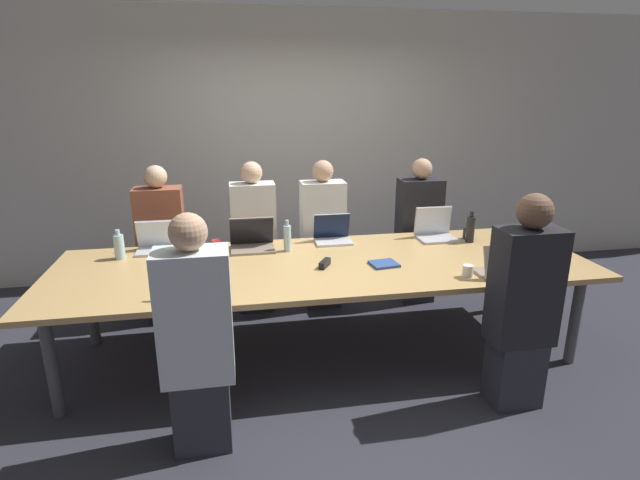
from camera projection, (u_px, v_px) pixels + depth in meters
The scene contains 23 objects.
ground_plane at pixel (324, 352), 3.98m from camera, with size 24.00×24.00×0.00m, color #2D2D38.
curtain_wall at pixel (291, 147), 5.38m from camera, with size 12.00×0.06×2.80m.
conference_table at pixel (324, 269), 3.77m from camera, with size 4.01×1.32×0.75m.
laptop_near_right at pixel (503, 267), 3.48m from camera, with size 0.34×0.23×0.23m.
person_near_right at pixel (522, 306), 3.16m from camera, with size 0.40×0.24×1.42m.
cup_near_right at pixel (468, 271), 3.46m from camera, with size 0.07×0.07×0.09m.
laptop_far_center at pixel (332, 234), 4.25m from camera, with size 0.31×0.23×0.24m.
person_far_center at pixel (323, 238), 4.65m from camera, with size 0.40×0.24×1.40m.
laptop_near_left at pixel (200, 284), 3.15m from camera, with size 0.33×0.26×0.26m.
person_near_left at pixel (197, 340), 2.76m from camera, with size 0.40×0.24×1.41m.
laptop_far_left at pixel (157, 242), 4.02m from camera, with size 0.32×0.24×0.24m.
person_far_left at pixel (162, 247), 4.38m from camera, with size 0.40×0.24×1.40m.
bottle_far_left at pixel (119, 246), 3.82m from camera, with size 0.08×0.08×0.23m.
laptop_far_midleft at pixel (252, 240), 4.06m from camera, with size 0.36×0.28×0.27m.
person_far_midleft at pixel (254, 240), 4.57m from camera, with size 0.40×0.24×1.40m.
cup_far_midleft at pixel (217, 246), 4.00m from camera, with size 0.08×0.08×0.10m.
bottle_far_midleft at pixel (287, 238), 3.99m from camera, with size 0.06×0.06×0.26m.
laptop_far_right at pixel (435, 229), 4.35m from camera, with size 0.33×0.26×0.27m.
person_far_right at pixel (418, 234), 4.78m from camera, with size 0.40×0.24×1.40m.
cup_far_right at pixel (468, 233), 4.33m from camera, with size 0.09×0.09×0.10m.
bottle_far_right at pixel (470, 229), 4.23m from camera, with size 0.07×0.07×0.27m.
stapler at pixel (325, 264), 3.67m from camera, with size 0.11×0.15×0.05m.
notebook at pixel (384, 264), 3.70m from camera, with size 0.22×0.20×0.02m.
Camera 1 is at (-0.66, -3.48, 2.03)m, focal length 28.00 mm.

